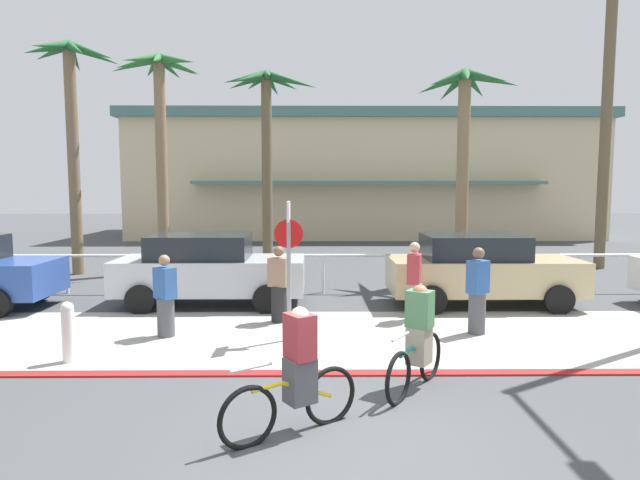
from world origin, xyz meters
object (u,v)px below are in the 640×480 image
at_px(cyclist_yellow_0, 296,374).
at_px(palm_tree_1, 160,104).
at_px(bollard_1, 68,332).
at_px(pedestrian_3, 279,288).
at_px(palm_tree_0, 72,102).
at_px(palm_tree_3, 464,123).
at_px(cyclist_teal_1, 418,340).
at_px(car_silver_1, 209,269).
at_px(palm_tree_2, 266,115).
at_px(stop_sign_bike_lane, 289,250).
at_px(palm_tree_4, 610,62).
at_px(pedestrian_2, 477,295).
at_px(pedestrian_1, 414,285).
at_px(car_tan_2, 481,269).
at_px(pedestrian_0, 165,300).

bearing_deg(cyclist_yellow_0, palm_tree_1, 111.96).
xyz_separation_m(bollard_1, pedestrian_3, (3.21, 2.56, 0.22)).
relative_size(bollard_1, palm_tree_0, 0.14).
distance_m(palm_tree_3, cyclist_teal_1, 9.86).
distance_m(car_silver_1, cyclist_yellow_0, 7.15).
bearing_deg(palm_tree_1, palm_tree_2, 21.76).
height_order(car_silver_1, pedestrian_3, car_silver_1).
height_order(stop_sign_bike_lane, cyclist_teal_1, stop_sign_bike_lane).
bearing_deg(car_silver_1, palm_tree_4, 24.83).
bearing_deg(palm_tree_3, pedestrian_2, -102.08).
relative_size(palm_tree_3, cyclist_teal_1, 4.01).
bearing_deg(cyclist_teal_1, palm_tree_4, 52.92).
bearing_deg(palm_tree_4, stop_sign_bike_lane, -139.62).
bearing_deg(cyclist_teal_1, pedestrian_3, 120.39).
bearing_deg(bollard_1, palm_tree_3, 41.74).
relative_size(car_silver_1, pedestrian_1, 2.63).
distance_m(cyclist_yellow_0, pedestrian_1, 5.67).
relative_size(palm_tree_0, pedestrian_1, 4.39).
distance_m(car_tan_2, pedestrian_0, 7.23).
xyz_separation_m(car_tan_2, pedestrian_3, (-4.67, -1.57, -0.13)).
bearing_deg(palm_tree_0, pedestrian_1, -32.87).
distance_m(palm_tree_1, pedestrian_1, 10.73).
bearing_deg(stop_sign_bike_lane, pedestrian_2, 6.63).
height_order(stop_sign_bike_lane, pedestrian_2, stop_sign_bike_lane).
relative_size(palm_tree_1, car_silver_1, 1.60).
xyz_separation_m(bollard_1, palm_tree_1, (-1.01, 9.26, 4.94)).
xyz_separation_m(palm_tree_3, pedestrian_2, (-1.24, -5.78, -3.88)).
relative_size(palm_tree_4, car_silver_1, 2.27).
bearing_deg(stop_sign_bike_lane, pedestrian_3, 101.41).
distance_m(car_tan_2, pedestrian_3, 4.93).
bearing_deg(car_silver_1, stop_sign_bike_lane, -56.23).
relative_size(palm_tree_4, cyclist_yellow_0, 6.44).
height_order(palm_tree_0, car_silver_1, palm_tree_0).
bearing_deg(pedestrian_3, stop_sign_bike_lane, -78.59).
bearing_deg(car_tan_2, bollard_1, -152.36).
xyz_separation_m(stop_sign_bike_lane, car_tan_2, (4.40, 2.93, -0.81)).
xyz_separation_m(cyclist_yellow_0, pedestrian_0, (-2.58, 4.00, 0.02)).
height_order(palm_tree_0, cyclist_yellow_0, palm_tree_0).
bearing_deg(palm_tree_1, cyclist_yellow_0, -68.04).
bearing_deg(palm_tree_4, cyclist_teal_1, -127.08).
relative_size(stop_sign_bike_lane, cyclist_yellow_0, 1.65).
distance_m(palm_tree_0, pedestrian_2, 13.81).
distance_m(palm_tree_1, car_silver_1, 7.22).
distance_m(car_silver_1, pedestrian_3, 2.46).
relative_size(palm_tree_2, car_silver_1, 1.54).
bearing_deg(stop_sign_bike_lane, palm_tree_0, 132.73).
height_order(bollard_1, cyclist_teal_1, cyclist_teal_1).
relative_size(cyclist_yellow_0, pedestrian_0, 0.99).
bearing_deg(palm_tree_1, pedestrian_3, -57.83).
height_order(bollard_1, palm_tree_3, palm_tree_3).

